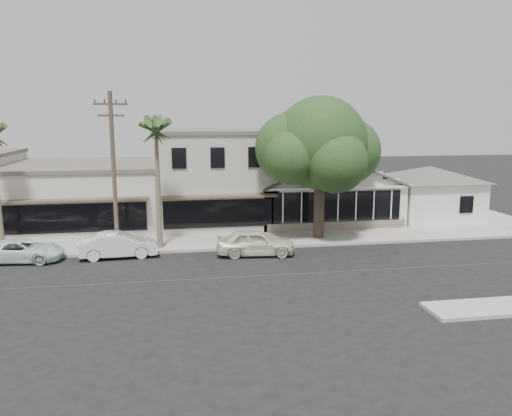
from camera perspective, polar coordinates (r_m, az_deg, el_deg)
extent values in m
plane|color=black|center=(24.86, 4.52, -7.52)|extent=(140.00, 140.00, 0.00)
cube|color=#9E9991|center=(30.70, -13.35, -4.15)|extent=(90.00, 3.50, 0.15)
cube|color=white|center=(37.56, 7.33, 0.89)|extent=(10.00, 8.00, 3.00)
cube|color=black|center=(33.71, 9.34, 0.19)|extent=(8.80, 0.10, 2.00)
cube|color=#60564C|center=(33.99, 9.26, -2.13)|extent=(9.60, 0.18, 0.70)
cube|color=white|center=(39.82, 19.13, 0.94)|extent=(6.00, 6.00, 3.00)
cube|color=#BBB7A8|center=(36.81, -5.09, 3.50)|extent=(8.00, 10.00, 6.50)
cube|color=silver|center=(37.36, -18.96, 1.30)|extent=(10.00, 10.00, 4.20)
cylinder|color=brown|center=(28.48, -15.92, 3.67)|extent=(0.24, 0.24, 9.00)
cube|color=brown|center=(28.32, -16.31, 11.33)|extent=(1.80, 0.12, 0.12)
cube|color=brown|center=(28.31, -16.25, 10.12)|extent=(1.40, 0.12, 0.12)
imported|color=beige|center=(27.85, -0.07, -3.94)|extent=(4.50, 2.16, 1.48)
imported|color=white|center=(28.47, -15.45, -4.10)|extent=(4.32, 1.75, 1.40)
imported|color=white|center=(29.48, -25.17, -4.43)|extent=(4.48, 2.43, 1.19)
cylinder|color=#443629|center=(31.43, 7.20, -0.47)|extent=(0.66, 0.66, 3.52)
sphere|color=#183616|center=(30.91, 7.38, 7.37)|extent=(5.72, 5.72, 5.72)
sphere|color=#183616|center=(32.20, 10.41, 6.42)|extent=(4.18, 4.18, 4.18)
sphere|color=#183616|center=(30.90, 3.98, 6.82)|extent=(4.40, 4.40, 4.40)
sphere|color=#183616|center=(29.55, 9.09, 5.27)|extent=(3.74, 3.74, 3.74)
sphere|color=#183616|center=(32.41, 5.36, 8.13)|extent=(3.96, 3.96, 3.96)
sphere|color=#183616|center=(32.75, 8.86, 8.85)|extent=(3.52, 3.52, 3.52)
sphere|color=#183616|center=(29.59, 4.15, 5.80)|extent=(3.30, 3.30, 3.30)
cone|color=#726651|center=(29.06, -11.11, 1.73)|extent=(0.37, 0.37, 6.72)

